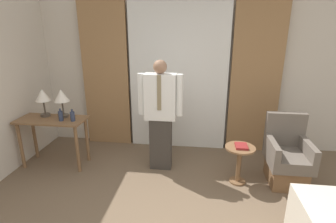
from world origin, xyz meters
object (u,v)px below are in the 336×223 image
at_px(armchair, 287,159).
at_px(book, 241,146).
at_px(desk, 53,128).
at_px(bottle_near_edge, 61,116).
at_px(person, 160,112).
at_px(bottle_by_lamp, 73,116).
at_px(table_lamp_right, 62,97).
at_px(table_lamp_left, 43,97).
at_px(side_table, 239,158).

relative_size(armchair, book, 4.67).
xyz_separation_m(desk, armchair, (3.44, -0.06, -0.27)).
bearing_deg(bottle_near_edge, person, 6.47).
relative_size(bottle_near_edge, bottle_by_lamp, 1.05).
distance_m(bottle_by_lamp, person, 1.29).
height_order(desk, book, desk).
bearing_deg(table_lamp_right, bottle_by_lamp, -34.33).
height_order(table_lamp_right, bottle_near_edge, table_lamp_right).
relative_size(bottle_near_edge, book, 0.93).
bearing_deg(desk, table_lamp_left, 146.25).
xyz_separation_m(bottle_near_edge, side_table, (2.59, -0.11, -0.47)).
bearing_deg(side_table, table_lamp_left, 174.70).
xyz_separation_m(desk, book, (2.79, -0.17, -0.06)).
relative_size(table_lamp_left, bottle_by_lamp, 2.43).
height_order(bottle_near_edge, bottle_by_lamp, bottle_near_edge).
distance_m(bottle_by_lamp, book, 2.44).
relative_size(desk, bottle_by_lamp, 5.71).
bearing_deg(table_lamp_left, armchair, -2.55).
bearing_deg(person, side_table, -13.66).
bearing_deg(book, table_lamp_right, 174.09).
distance_m(table_lamp_right, book, 2.71).
distance_m(table_lamp_left, armchair, 3.67).
bearing_deg(bottle_near_edge, bottle_by_lamp, 4.31).
distance_m(person, armchair, 1.88).
height_order(person, armchair, person).
bearing_deg(table_lamp_left, side_table, -5.30).
height_order(table_lamp_right, book, table_lamp_right).
height_order(table_lamp_left, person, person).
relative_size(desk, table_lamp_right, 2.36).
relative_size(armchair, side_table, 1.74).
height_order(desk, armchair, armchair).
height_order(desk, person, person).
bearing_deg(table_lamp_right, desk, -146.25).
height_order(bottle_near_edge, book, bottle_near_edge).
bearing_deg(desk, bottle_by_lamp, -7.62).
height_order(bottle_by_lamp, side_table, bottle_by_lamp).
bearing_deg(table_lamp_right, book, -5.91).
distance_m(table_lamp_right, armchair, 3.37).
bearing_deg(armchair, bottle_by_lamp, 179.82).
xyz_separation_m(table_lamp_left, bottle_by_lamp, (0.52, -0.15, -0.24)).
relative_size(person, armchair, 1.76).
bearing_deg(armchair, bottle_near_edge, -179.94).
distance_m(bottle_near_edge, bottle_by_lamp, 0.18).
height_order(table_lamp_left, book, table_lamp_left).
bearing_deg(bottle_near_edge, armchair, 0.06).
relative_size(table_lamp_right, person, 0.26).
bearing_deg(person, table_lamp_right, -179.92).
xyz_separation_m(bottle_near_edge, bottle_by_lamp, (0.18, 0.01, -0.00)).
xyz_separation_m(table_lamp_right, side_table, (2.63, -0.27, -0.71)).
xyz_separation_m(bottle_near_edge, armchair, (3.24, 0.00, -0.50)).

